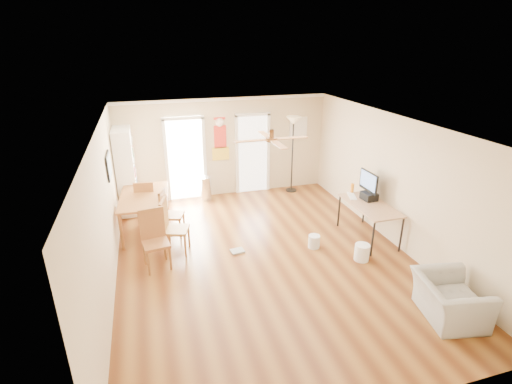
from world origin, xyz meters
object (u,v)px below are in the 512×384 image
object	(u,v)px
dining_table	(146,213)
dining_chair_near	(156,241)
computer_desk	(368,221)
armchair	(449,299)
printer	(369,196)
dining_chair_far	(146,201)
trash_can	(206,188)
wastebasket_a	(314,241)
wastebasket_b	(362,252)
dining_chair_right_a	(173,213)
dining_chair_right_b	(176,227)
bookshelf	(126,171)
torchiere_lamp	(292,155)

from	to	relation	value
dining_table	dining_chair_near	world-z (taller)	dining_chair_near
computer_desk	armchair	world-z (taller)	computer_desk
printer	computer_desk	bearing A→B (deg)	-117.77
computer_desk	printer	world-z (taller)	printer
dining_chair_far	trash_can	distance (m)	1.80
dining_table	trash_can	bearing A→B (deg)	41.71
computer_desk	dining_chair_near	bearing A→B (deg)	178.72
dining_chair_near	wastebasket_a	xyz separation A→B (m)	(3.09, -0.15, -0.42)
dining_table	wastebasket_b	size ratio (longest dim) A/B	5.07
dining_chair_right_a	dining_chair_far	size ratio (longest dim) A/B	1.00
dining_chair_right_a	dining_chair_right_b	distance (m)	0.77
bookshelf	dining_chair_far	distance (m)	1.03
computer_desk	torchiere_lamp	bearing A→B (deg)	100.34
dining_chair_right_b	printer	xyz separation A→B (m)	(4.05, -0.31, 0.30)
trash_can	wastebasket_b	xyz separation A→B (m)	(2.38, -3.81, -0.15)
trash_can	printer	xyz separation A→B (m)	(3.06, -2.81, 0.54)
bookshelf	wastebasket_a	xyz separation A→B (m)	(3.61, -2.96, -0.89)
dining_chair_far	dining_chair_right_b	bearing A→B (deg)	115.53
dining_chair_right_a	dining_table	bearing A→B (deg)	75.09
torchiere_lamp	printer	bearing A→B (deg)	-76.58
dining_chair_right_b	dining_chair_far	world-z (taller)	dining_chair_right_b
bookshelf	wastebasket_b	size ratio (longest dim) A/B	6.25
dining_table	dining_chair_right_a	xyz separation A→B (m)	(0.55, -0.37, 0.10)
trash_can	computer_desk	xyz separation A→B (m)	(2.95, -3.05, 0.07)
wastebasket_a	armchair	bearing A→B (deg)	-66.97
wastebasket_b	armchair	xyz separation A→B (m)	(0.38, -1.81, 0.16)
dining_table	dining_chair_right_b	xyz separation A→B (m)	(0.55, -1.13, 0.14)
dining_chair_far	armchair	size ratio (longest dim) A/B	1.04
dining_chair_near	computer_desk	distance (m)	4.35
wastebasket_b	dining_chair_far	bearing A→B (deg)	143.72
torchiere_lamp	armchair	world-z (taller)	torchiere_lamp
bookshelf	armchair	bearing A→B (deg)	-44.23
torchiere_lamp	armchair	distance (m)	5.64
dining_table	computer_desk	distance (m)	4.79
dining_table	torchiere_lamp	distance (m)	4.21
dining_chair_far	wastebasket_a	size ratio (longest dim) A/B	3.85
torchiere_lamp	computer_desk	bearing A→B (deg)	-79.66
torchiere_lamp	bookshelf	bearing A→B (deg)	-178.40
printer	armchair	xyz separation A→B (m)	(-0.30, -2.81, -0.53)
computer_desk	printer	xyz separation A→B (m)	(0.11, 0.24, 0.47)
dining_chair_right_b	dining_chair_near	world-z (taller)	dining_chair_right_b
bookshelf	dining_chair_near	distance (m)	2.89
bookshelf	dining_chair_right_a	size ratio (longest dim) A/B	1.98
dining_table	computer_desk	world-z (taller)	dining_table
wastebasket_b	dining_chair_right_a	bearing A→B (deg)	148.44
dining_chair_right_b	armchair	bearing A→B (deg)	-112.72
bookshelf	computer_desk	bearing A→B (deg)	-25.59
bookshelf	dining_table	bearing A→B (deg)	-67.69
bookshelf	torchiere_lamp	world-z (taller)	torchiere_lamp
dining_chair_right_b	wastebasket_a	distance (m)	2.78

